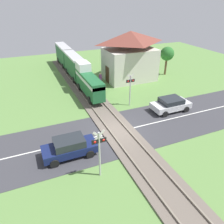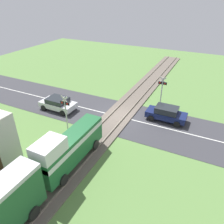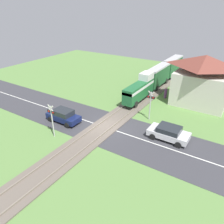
# 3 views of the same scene
# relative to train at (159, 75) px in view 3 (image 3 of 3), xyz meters

# --- Properties ---
(ground_plane) EXTENTS (60.00, 60.00, 0.00)m
(ground_plane) POSITION_rel_train_xyz_m (0.00, -14.23, -1.88)
(ground_plane) COLOR #5B8442
(road_surface) EXTENTS (48.00, 6.40, 0.02)m
(road_surface) POSITION_rel_train_xyz_m (0.00, -14.23, -1.87)
(road_surface) COLOR #38383D
(road_surface) RESTS_ON ground_plane
(track_bed) EXTENTS (2.80, 48.00, 0.24)m
(track_bed) POSITION_rel_train_xyz_m (0.00, -14.23, -1.81)
(track_bed) COLOR #665B51
(track_bed) RESTS_ON ground_plane
(train) EXTENTS (1.58, 19.10, 3.18)m
(train) POSITION_rel_train_xyz_m (0.00, 0.00, 0.00)
(train) COLOR #1E6033
(train) RESTS_ON track_bed
(car_near_crossing) EXTENTS (3.79, 1.79, 1.43)m
(car_near_crossing) POSITION_rel_train_xyz_m (-4.43, -15.67, -1.13)
(car_near_crossing) COLOR #141E4C
(car_near_crossing) RESTS_ON ground_plane
(car_far_side) EXTENTS (3.78, 1.97, 1.32)m
(car_far_side) POSITION_rel_train_xyz_m (6.28, -12.79, -1.17)
(car_far_side) COLOR silver
(car_far_side) RESTS_ON ground_plane
(crossing_signal_west_approach) EXTENTS (0.90, 0.18, 3.36)m
(crossing_signal_west_approach) POSITION_rel_train_xyz_m (-3.14, -18.32, 0.26)
(crossing_signal_west_approach) COLOR #B7B7B7
(crossing_signal_west_approach) RESTS_ON ground_plane
(crossing_signal_east_approach) EXTENTS (0.90, 0.18, 3.36)m
(crossing_signal_east_approach) POSITION_rel_train_xyz_m (3.14, -10.15, 0.26)
(crossing_signal_east_approach) COLOR #B7B7B7
(crossing_signal_east_approach) RESTS_ON ground_plane
(station_building) EXTENTS (6.81, 4.88, 6.23)m
(station_building) POSITION_rel_train_xyz_m (6.69, -3.05, 1.17)
(station_building) COLOR beige
(station_building) RESTS_ON ground_plane
(pedestrian_by_station) EXTENTS (0.38, 0.38, 1.53)m
(pedestrian_by_station) POSITION_rel_train_xyz_m (2.47, -3.35, -1.18)
(pedestrian_by_station) COLOR #7F3D84
(pedestrian_by_station) RESTS_ON ground_plane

